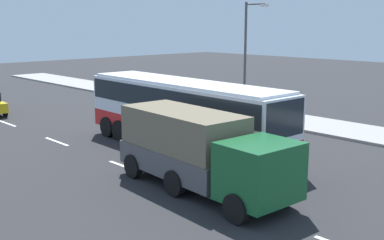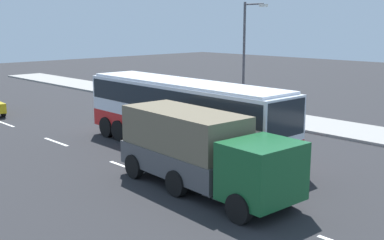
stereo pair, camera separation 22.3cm
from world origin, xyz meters
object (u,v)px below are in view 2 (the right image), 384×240
at_px(coach_bus, 183,108).
at_px(street_lamp, 246,52).
at_px(cargo_truck, 201,149).
at_px(car_white_minivan, 147,107).

bearing_deg(coach_bus, street_lamp, 111.06).
distance_m(cargo_truck, car_white_minivan, 13.56).
relative_size(cargo_truck, street_lamp, 1.07).
height_order(coach_bus, car_white_minivan, coach_bus).
height_order(car_white_minivan, street_lamp, street_lamp).
distance_m(cargo_truck, street_lamp, 13.93).
distance_m(coach_bus, street_lamp, 8.86).
bearing_deg(car_white_minivan, street_lamp, 44.97).
xyz_separation_m(car_white_minivan, street_lamp, (4.26, 4.64, 3.46)).
bearing_deg(cargo_truck, street_lamp, 126.70).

